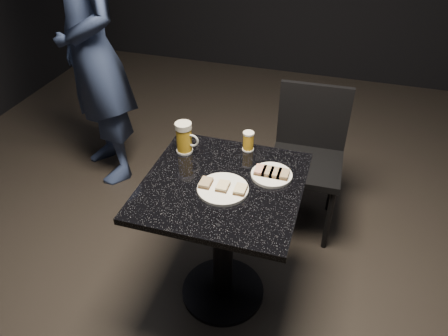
{
  "coord_description": "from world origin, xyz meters",
  "views": [
    {
      "loc": [
        0.45,
        -1.45,
        1.94
      ],
      "look_at": [
        0.0,
        0.02,
        0.82
      ],
      "focal_mm": 35.0,
      "sensor_mm": 36.0,
      "label": 1
    }
  ],
  "objects_px": {
    "beer_tumbler": "(248,141)",
    "table": "(223,223)",
    "patron": "(92,50)",
    "beer_mug": "(184,138)",
    "plate_large": "(223,189)",
    "chair": "(308,151)",
    "plate_small": "(272,175)"
  },
  "relations": [
    {
      "from": "beer_tumbler",
      "to": "table",
      "type": "bearing_deg",
      "value": -97.59
    },
    {
      "from": "patron",
      "to": "table",
      "type": "bearing_deg",
      "value": 1.49
    },
    {
      "from": "table",
      "to": "beer_tumbler",
      "type": "relative_size",
      "value": 7.65
    },
    {
      "from": "chair",
      "to": "patron",
      "type": "bearing_deg",
      "value": 175.41
    },
    {
      "from": "chair",
      "to": "plate_large",
      "type": "bearing_deg",
      "value": -109.7
    },
    {
      "from": "table",
      "to": "beer_tumbler",
      "type": "height_order",
      "value": "beer_tumbler"
    },
    {
      "from": "beer_mug",
      "to": "beer_tumbler",
      "type": "distance_m",
      "value": 0.31
    },
    {
      "from": "patron",
      "to": "chair",
      "type": "distance_m",
      "value": 1.49
    },
    {
      "from": "beer_mug",
      "to": "beer_tumbler",
      "type": "height_order",
      "value": "beer_mug"
    },
    {
      "from": "plate_small",
      "to": "chair",
      "type": "height_order",
      "value": "chair"
    },
    {
      "from": "patron",
      "to": "chair",
      "type": "relative_size",
      "value": 2.09
    },
    {
      "from": "beer_mug",
      "to": "chair",
      "type": "xyz_separation_m",
      "value": [
        0.55,
        0.56,
        -0.33
      ]
    },
    {
      "from": "plate_large",
      "to": "table",
      "type": "relative_size",
      "value": 0.3
    },
    {
      "from": "beer_tumbler",
      "to": "chair",
      "type": "relative_size",
      "value": 0.11
    },
    {
      "from": "plate_small",
      "to": "table",
      "type": "distance_m",
      "value": 0.34
    },
    {
      "from": "beer_mug",
      "to": "chair",
      "type": "relative_size",
      "value": 0.18
    },
    {
      "from": "table",
      "to": "beer_tumbler",
      "type": "xyz_separation_m",
      "value": [
        0.04,
        0.29,
        0.29
      ]
    },
    {
      "from": "plate_small",
      "to": "chair",
      "type": "xyz_separation_m",
      "value": [
        0.1,
        0.63,
        -0.26
      ]
    },
    {
      "from": "chair",
      "to": "beer_mug",
      "type": "bearing_deg",
      "value": -134.62
    },
    {
      "from": "plate_large",
      "to": "beer_mug",
      "type": "bearing_deg",
      "value": 138.58
    },
    {
      "from": "plate_large",
      "to": "chair",
      "type": "bearing_deg",
      "value": 70.3
    },
    {
      "from": "patron",
      "to": "beer_mug",
      "type": "xyz_separation_m",
      "value": [
        0.88,
        -0.67,
        -0.09
      ]
    },
    {
      "from": "plate_large",
      "to": "patron",
      "type": "relative_size",
      "value": 0.12
    },
    {
      "from": "plate_small",
      "to": "beer_mug",
      "type": "relative_size",
      "value": 1.18
    },
    {
      "from": "table",
      "to": "plate_large",
      "type": "bearing_deg",
      "value": -71.74
    },
    {
      "from": "patron",
      "to": "table",
      "type": "height_order",
      "value": "patron"
    },
    {
      "from": "patron",
      "to": "chair",
      "type": "bearing_deg",
      "value": 34.03
    },
    {
      "from": "chair",
      "to": "table",
      "type": "bearing_deg",
      "value": -111.86
    },
    {
      "from": "plate_large",
      "to": "plate_small",
      "type": "height_order",
      "value": "same"
    },
    {
      "from": "plate_small",
      "to": "patron",
      "type": "height_order",
      "value": "patron"
    },
    {
      "from": "patron",
      "to": "beer_tumbler",
      "type": "xyz_separation_m",
      "value": [
        1.17,
        -0.56,
        -0.12
      ]
    },
    {
      "from": "plate_large",
      "to": "beer_mug",
      "type": "height_order",
      "value": "beer_mug"
    }
  ]
}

